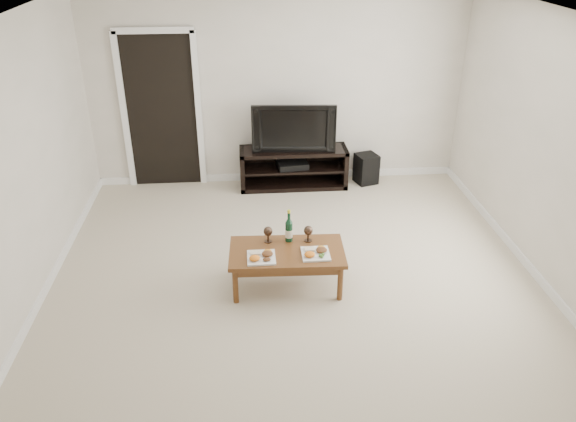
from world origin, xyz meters
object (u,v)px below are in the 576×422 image
(coffee_table, at_px, (287,268))
(subwoofer, at_px, (366,169))
(television, at_px, (294,126))
(media_console, at_px, (293,168))

(coffee_table, bearing_deg, subwoofer, 61.72)
(television, distance_m, coffee_table, 2.51)
(media_console, bearing_deg, television, 0.00)
(subwoofer, distance_m, coffee_table, 2.77)
(television, relative_size, subwoofer, 2.67)
(television, bearing_deg, subwoofer, 5.79)
(coffee_table, bearing_deg, television, 83.30)
(television, distance_m, subwoofer, 1.22)
(media_console, relative_size, television, 1.32)
(television, height_order, coffee_table, television)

